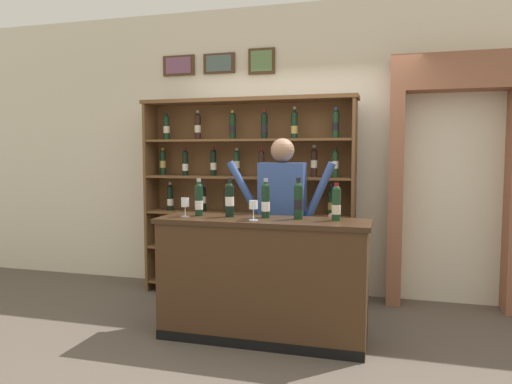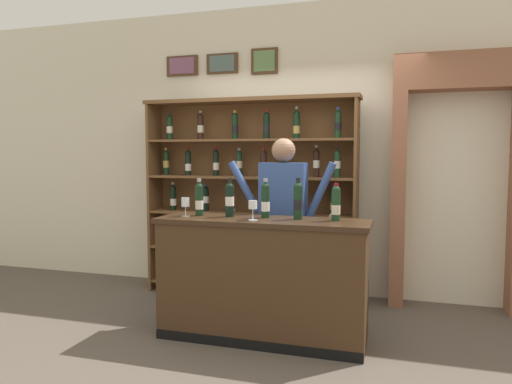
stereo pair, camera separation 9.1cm
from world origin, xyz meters
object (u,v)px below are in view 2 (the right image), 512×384
Objects in this scene: tasting_bottle_grappa at (199,199)px; wine_glass_spare at (253,206)px; tasting_counter at (262,280)px; wine_shelf at (250,193)px; shopkeeper at (283,208)px; tasting_bottle_riserva at (265,200)px; tasting_bottle_super_tuscan at (298,200)px; wine_glass_left at (185,203)px; tasting_bottle_brunello at (230,199)px; tasting_bottle_rosso at (336,203)px.

tasting_bottle_grappa reaches higher than wine_glass_spare.
wine_shelf is at bearing 111.89° from tasting_counter.
shopkeeper is 0.49m from tasting_bottle_riserva.
tasting_bottle_super_tuscan is (0.24, -0.49, 0.13)m from shopkeeper.
tasting_bottle_super_tuscan is 2.11× the size of wine_glass_left.
tasting_bottle_brunello is at bearing -175.26° from tasting_bottle_riserva.
shopkeeper is at bearing 55.54° from tasting_bottle_brunello.
wine_glass_left is (-0.96, -0.09, -0.05)m from tasting_bottle_super_tuscan.
tasting_bottle_brunello reaches higher than tasting_bottle_riserva.
tasting_bottle_riserva is (0.48, -1.10, 0.04)m from wine_shelf.
tasting_bottle_grappa is 0.55m from wine_glass_spare.
tasting_bottle_brunello is (-0.34, -0.50, 0.12)m from shopkeeper.
wine_glass_spare is (0.53, -0.15, -0.03)m from tasting_bottle_grappa.
wine_glass_left is at bearing 173.43° from wine_glass_spare.
tasting_bottle_rosso is at bearing 1.28° from tasting_bottle_super_tuscan.
wine_glass_left is at bearing -99.30° from wine_shelf.
shopkeeper is 5.14× the size of tasting_bottle_riserva.
tasting_bottle_super_tuscan is 0.37m from wine_glass_spare.
shopkeeper is 0.56m from tasting_bottle_super_tuscan.
tasting_bottle_brunello reaches higher than tasting_bottle_rosso.
tasting_bottle_brunello is 0.38m from wine_glass_left.
tasting_bottle_super_tuscan is (0.59, 0.01, 0.00)m from tasting_bottle_brunello.
tasting_bottle_grappa is 0.86m from tasting_bottle_super_tuscan.
tasting_bottle_super_tuscan is at bearing -63.69° from shopkeeper.
tasting_counter is 0.88m from tasting_bottle_rosso.
tasting_bottle_super_tuscan reaches higher than tasting_bottle_brunello.
tasting_bottle_riserva is at bearing 2.99° from tasting_bottle_grappa.
shopkeeper is 10.45× the size of wine_glass_left.
tasting_bottle_grappa is 1.99× the size of wine_glass_left.
tasting_bottle_grappa is at bearing 175.26° from tasting_counter.
tasting_bottle_riserva is (0.58, 0.03, 0.00)m from tasting_bottle_grappa.
tasting_bottle_super_tuscan reaches higher than tasting_bottle_rosso.
tasting_bottle_brunello is at bearing 169.99° from tasting_counter.
shopkeeper is 10.52× the size of wine_glass_spare.
tasting_counter is at bearing -167.65° from tasting_bottle_super_tuscan.
tasting_bottle_super_tuscan is 0.31m from tasting_bottle_rosso.
tasting_bottle_riserva reaches higher than wine_glass_left.
shopkeeper is at bearing 82.16° from wine_glass_spare.
tasting_bottle_brunello is at bearing 148.42° from wine_glass_spare.
tasting_bottle_brunello is at bearing -81.28° from wine_shelf.
wine_glass_spare is (-0.33, -0.17, -0.04)m from tasting_bottle_super_tuscan.
wine_shelf reaches higher than shopkeeper.
tasting_counter is 5.46× the size of tasting_bottle_grappa.
wine_glass_spare is (-0.05, -0.18, -0.03)m from tasting_bottle_riserva.
tasting_bottle_rosso is (0.31, 0.01, -0.02)m from tasting_bottle_super_tuscan.
tasting_bottle_riserva is at bearing 9.18° from wine_glass_left.
tasting_bottle_brunello is at bearing 12.79° from wine_glass_left.
wine_shelf reaches higher than tasting_bottle_riserva.
wine_glass_left reaches higher than wine_glass_spare.
shopkeeper is 0.67m from wine_glass_spare.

